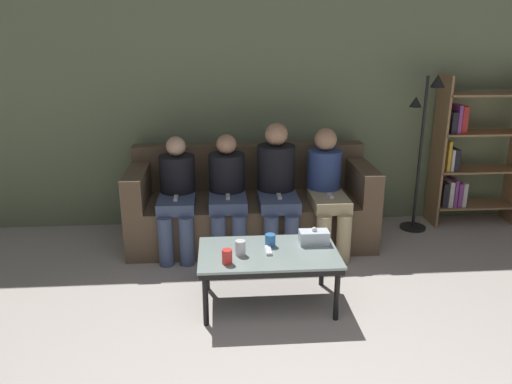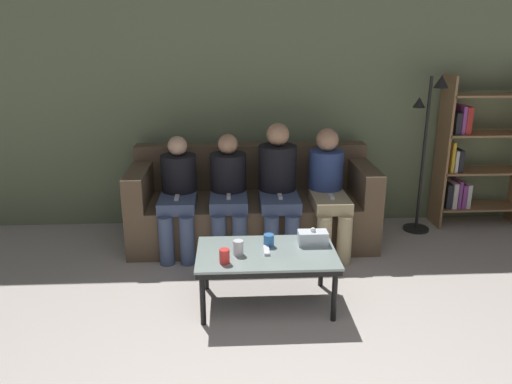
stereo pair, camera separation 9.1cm
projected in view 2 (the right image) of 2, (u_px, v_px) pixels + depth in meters
name	position (u px, v px, depth m)	size (l,w,h in m)	color
wall_back	(250.00, 99.00, 5.04)	(12.00, 0.06, 2.60)	#707F5B
couch	(252.00, 207.00, 4.85)	(2.29, 0.88, 0.89)	brown
coffee_table	(266.00, 257.00, 3.64)	(1.02, 0.61, 0.43)	#8C9E99
cup_near_left	(238.00, 248.00, 3.57)	(0.07, 0.07, 0.11)	silver
cup_near_right	(269.00, 240.00, 3.71)	(0.08, 0.08, 0.09)	#3372BF
cup_far_center	(224.00, 256.00, 3.43)	(0.07, 0.07, 0.10)	red
tissue_box	(313.00, 237.00, 3.75)	(0.22, 0.12, 0.13)	silver
game_remote	(266.00, 250.00, 3.62)	(0.04, 0.15, 0.02)	white
bookshelf	(472.00, 157.00, 5.11)	(0.89, 0.32, 1.55)	#9E754C
standing_lamp	(427.00, 138.00, 4.87)	(0.31, 0.26, 1.57)	black
seated_person_left_end	(178.00, 191.00, 4.52)	(0.33, 0.66, 1.06)	#47567A
seated_person_mid_left	(229.00, 189.00, 4.55)	(0.33, 0.66, 1.07)	#47567A
seated_person_mid_right	(278.00, 183.00, 4.57)	(0.35, 0.70, 1.17)	#47567A
seated_person_right_end	(328.00, 187.00, 4.57)	(0.32, 0.72, 1.11)	tan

